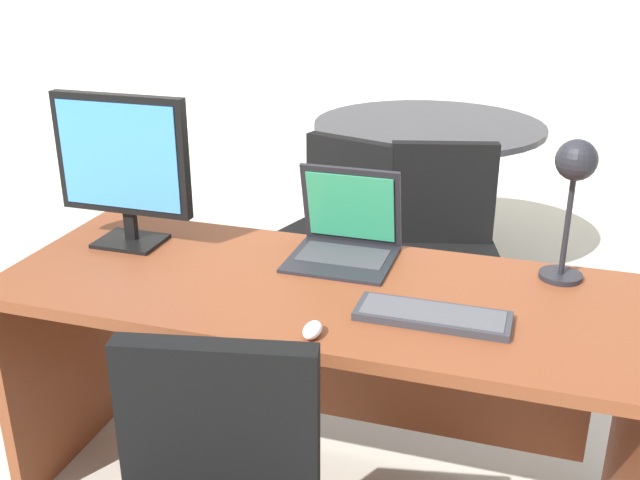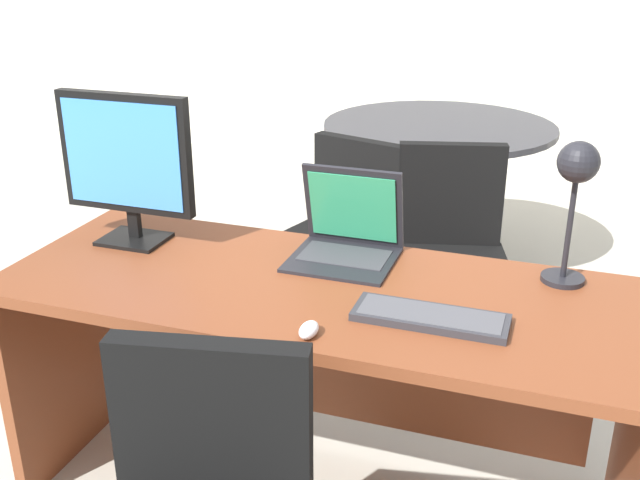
{
  "view_description": "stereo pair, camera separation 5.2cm",
  "coord_description": "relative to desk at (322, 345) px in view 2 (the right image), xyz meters",
  "views": [
    {
      "loc": [
        0.57,
        -1.76,
        1.64
      ],
      "look_at": [
        0.0,
        0.03,
        0.87
      ],
      "focal_mm": 41.5,
      "sensor_mm": 36.0,
      "label": 1
    },
    {
      "loc": [
        0.62,
        -1.75,
        1.64
      ],
      "look_at": [
        0.0,
        0.03,
        0.87
      ],
      "focal_mm": 41.5,
      "sensor_mm": 36.0,
      "label": 2
    }
  ],
  "objects": [
    {
      "name": "meeting_table",
      "position": [
        -0.01,
        1.85,
        0.06
      ],
      "size": [
        1.16,
        1.16,
        0.78
      ],
      "color": "black",
      "rests_on": "ground"
    },
    {
      "name": "desk",
      "position": [
        0.0,
        0.0,
        0.0
      ],
      "size": [
        1.78,
        0.69,
        0.75
      ],
      "color": "brown",
      "rests_on": "ground"
    },
    {
      "name": "mouse",
      "position": [
        0.08,
        -0.33,
        0.24
      ],
      "size": [
        0.04,
        0.08,
        0.03
      ],
      "color": "silver",
      "rests_on": "desk"
    },
    {
      "name": "monitor",
      "position": [
        -0.65,
        0.06,
        0.49
      ],
      "size": [
        0.43,
        0.16,
        0.47
      ],
      "color": "black",
      "rests_on": "desk"
    },
    {
      "name": "meeting_chair_far",
      "position": [
        -0.27,
        1.0,
        -0.18
      ],
      "size": [
        0.57,
        0.59,
        0.85
      ],
      "color": "black",
      "rests_on": "ground"
    },
    {
      "name": "ground",
      "position": [
        0.0,
        1.45,
        -0.53
      ],
      "size": [
        12.0,
        12.0,
        0.0
      ],
      "primitive_type": "plane",
      "color": "#B7B2A3"
    },
    {
      "name": "meeting_chair_near",
      "position": [
        0.21,
        0.99,
        -0.18
      ],
      "size": [
        0.56,
        0.58,
        0.87
      ],
      "color": "black",
      "rests_on": "ground"
    },
    {
      "name": "desk_lamp",
      "position": [
        0.65,
        0.17,
        0.52
      ],
      "size": [
        0.12,
        0.15,
        0.41
      ],
      "color": "black",
      "rests_on": "desk"
    },
    {
      "name": "keyboard",
      "position": [
        0.34,
        -0.16,
        0.23
      ],
      "size": [
        0.39,
        0.13,
        0.02
      ],
      "color": "#2D2D33",
      "rests_on": "desk"
    },
    {
      "name": "laptop",
      "position": [
        0.02,
        0.19,
        0.3
      ],
      "size": [
        0.31,
        0.28,
        0.27
      ],
      "color": "black",
      "rests_on": "desk"
    }
  ]
}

